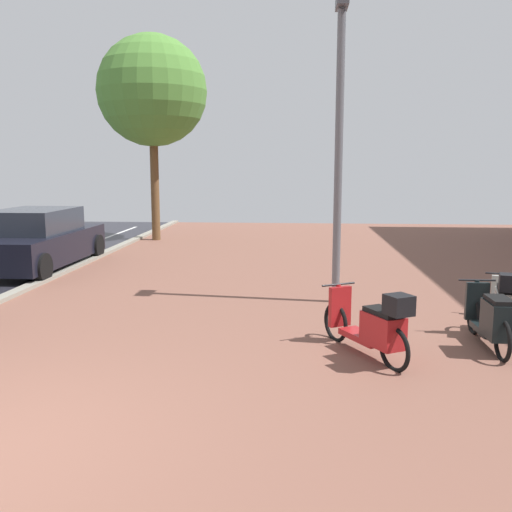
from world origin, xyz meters
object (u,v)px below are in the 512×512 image
object	(u,v)px
scooter_far	(506,302)
lamp_post	(339,137)
scooter_near	(373,325)
parked_car_far	(36,241)
scooter_mid	(492,319)
street_tree	(152,91)

from	to	relation	value
scooter_far	lamp_post	distance (m)	3.81
scooter_near	parked_car_far	xyz separation A→B (m)	(-7.19, 5.93, 0.23)
parked_car_far	scooter_near	bearing A→B (deg)	-39.52
scooter_far	parked_car_far	size ratio (longest dim) A/B	0.41
scooter_near	lamp_post	bearing A→B (deg)	94.99
scooter_mid	lamp_post	size ratio (longest dim) A/B	0.33
scooter_near	street_tree	distance (m)	13.43
scooter_far	lamp_post	size ratio (longest dim) A/B	0.34
lamp_post	parked_car_far	bearing A→B (deg)	157.25
scooter_mid	parked_car_far	world-z (taller)	parked_car_far
scooter_mid	street_tree	bearing A→B (deg)	123.90
scooter_mid	parked_car_far	bearing A→B (deg)	148.42
lamp_post	scooter_near	bearing A→B (deg)	-85.01
scooter_near	scooter_far	xyz separation A→B (m)	(2.13, 1.44, -0.01)
scooter_mid	lamp_post	world-z (taller)	lamp_post
scooter_mid	lamp_post	bearing A→B (deg)	126.94
scooter_mid	scooter_far	xyz separation A→B (m)	(0.51, 0.92, 0.02)
scooter_near	street_tree	world-z (taller)	street_tree
scooter_near	lamp_post	size ratio (longest dim) A/B	0.32
parked_car_far	street_tree	bearing A→B (deg)	74.28
scooter_near	scooter_mid	world-z (taller)	scooter_near
scooter_far	street_tree	distance (m)	13.36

